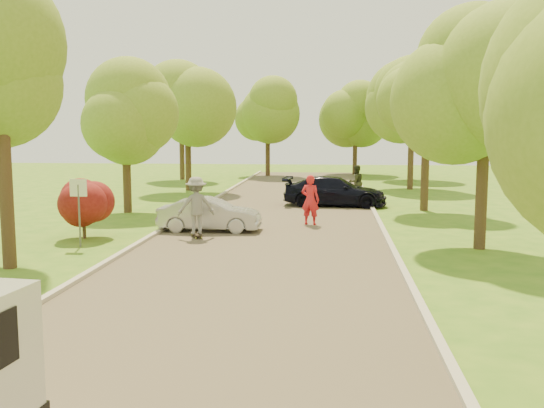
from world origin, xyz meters
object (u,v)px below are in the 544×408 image
at_px(silver_sedan, 210,215).
at_px(skateboarder, 196,205).
at_px(longboard, 197,234).
at_px(person_olive, 356,182).
at_px(dark_sedan, 335,191).
at_px(street_sign, 79,198).
at_px(person_striped, 310,200).

xyz_separation_m(silver_sedan, skateboarder, (-0.20, -1.34, 0.50)).
height_order(longboard, skateboarder, skateboarder).
relative_size(skateboarder, person_olive, 1.08).
relative_size(dark_sedan, skateboarder, 2.52).
bearing_deg(dark_sedan, longboard, 156.12).
bearing_deg(person_olive, dark_sedan, 36.56).
bearing_deg(street_sign, person_olive, 57.01).
height_order(silver_sedan, dark_sedan, dark_sedan).
bearing_deg(street_sign, person_striped, 36.15).
relative_size(longboard, skateboarder, 0.53).
relative_size(street_sign, person_striped, 1.10).
distance_m(silver_sedan, skateboarder, 1.45).
relative_size(silver_sedan, person_striped, 1.90).
relative_size(street_sign, person_olive, 1.19).
bearing_deg(person_striped, person_olive, -87.54).
height_order(longboard, person_olive, person_olive).
relative_size(dark_sedan, person_striped, 2.53).
relative_size(silver_sedan, dark_sedan, 0.75).
bearing_deg(silver_sedan, longboard, 171.12).
xyz_separation_m(silver_sedan, dark_sedan, (4.60, 7.81, 0.11)).
relative_size(silver_sedan, person_olive, 2.05).
distance_m(street_sign, person_olive, 16.98).
xyz_separation_m(silver_sedan, person_olive, (5.74, 10.83, 0.30)).
distance_m(silver_sedan, person_striped, 4.06).
height_order(skateboarder, person_striped, skateboarder).
bearing_deg(dark_sedan, skateboarder, 156.12).
xyz_separation_m(person_striped, person_olive, (2.11, 9.03, -0.07)).
bearing_deg(longboard, dark_sedan, -141.17).
xyz_separation_m(dark_sedan, skateboarder, (-4.80, -9.15, 0.40)).
distance_m(skateboarder, person_olive, 13.54).
bearing_deg(person_olive, skateboarder, 31.21).
distance_m(street_sign, silver_sedan, 4.97).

